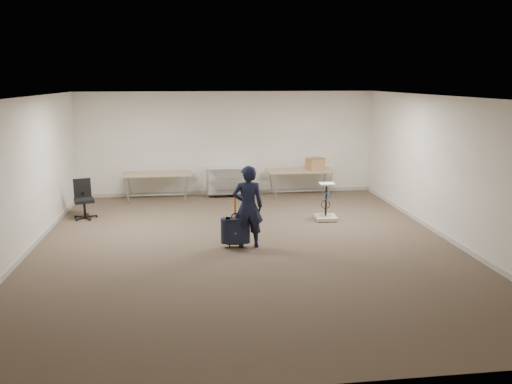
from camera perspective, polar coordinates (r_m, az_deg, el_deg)
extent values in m
plane|color=#443529|center=(9.57, -1.17, -6.22)|extent=(9.00, 9.00, 0.00)
plane|color=beige|center=(13.64, -3.21, 5.54)|extent=(8.00, 0.00, 8.00)
plane|color=beige|center=(4.91, 4.39, -7.71)|extent=(8.00, 0.00, 8.00)
plane|color=beige|center=(9.66, -25.54, 1.29)|extent=(0.00, 9.00, 9.00)
plane|color=beige|center=(10.41, 21.28, 2.42)|extent=(0.00, 9.00, 9.00)
plane|color=white|center=(9.05, -1.25, 10.78)|extent=(8.00, 8.00, 0.00)
cube|color=#B9B4A6|center=(13.86, -3.14, -0.01)|extent=(8.00, 0.02, 0.10)
cube|color=#B9B4A6|center=(9.98, -24.74, -6.32)|extent=(0.02, 9.00, 0.10)
cube|color=#B9B4A6|center=(10.71, 20.65, -4.70)|extent=(0.02, 9.00, 0.10)
cube|color=#927659|center=(13.20, -11.26, 2.05)|extent=(1.80, 0.75, 0.03)
cylinder|color=#909398|center=(13.32, -11.15, -0.33)|extent=(1.50, 0.02, 0.02)
cylinder|color=#909398|center=(13.06, -14.56, 0.13)|extent=(0.13, 0.04, 0.69)
cylinder|color=#909398|center=(12.95, -7.96, 0.31)|extent=(0.13, 0.04, 0.69)
cylinder|color=#909398|center=(13.64, -14.25, 0.68)|extent=(0.13, 0.04, 0.69)
cylinder|color=#909398|center=(13.54, -7.94, 0.86)|extent=(0.13, 0.04, 0.69)
cube|color=#927659|center=(13.47, 5.09, 2.46)|extent=(1.80, 0.75, 0.03)
cylinder|color=#909398|center=(13.59, 5.04, 0.12)|extent=(1.50, 0.02, 0.02)
cylinder|color=#909398|center=(13.12, 2.13, 0.59)|extent=(0.13, 0.04, 0.69)
cylinder|color=#909398|center=(13.44, 8.45, 0.75)|extent=(0.13, 0.04, 0.69)
cylinder|color=#909398|center=(13.70, 1.72, 1.12)|extent=(0.13, 0.04, 0.69)
cylinder|color=#909398|center=(14.00, 7.80, 1.26)|extent=(0.13, 0.04, 0.69)
cylinder|color=silver|center=(13.26, -5.58, 0.90)|extent=(0.02, 0.02, 0.80)
cylinder|color=silver|center=(13.34, -0.43, 1.04)|extent=(0.02, 0.02, 0.80)
cylinder|color=silver|center=(13.70, -5.64, 1.29)|extent=(0.02, 0.02, 0.80)
cylinder|color=silver|center=(13.78, -0.65, 1.42)|extent=(0.02, 0.02, 0.80)
cube|color=silver|center=(13.57, -3.05, -0.07)|extent=(1.20, 0.45, 0.02)
cube|color=silver|center=(13.50, -3.07, 1.37)|extent=(1.20, 0.45, 0.02)
cube|color=silver|center=(13.44, -3.09, 2.75)|extent=(1.20, 0.45, 0.01)
imported|color=black|center=(9.32, -0.92, -1.70)|extent=(0.58, 0.39, 1.57)
cube|color=black|center=(9.42, -2.37, -4.41)|extent=(0.37, 0.23, 0.48)
cube|color=black|center=(9.51, -2.36, -5.84)|extent=(0.33, 0.16, 0.03)
cylinder|color=black|center=(9.51, -3.03, -6.15)|extent=(0.03, 0.07, 0.06)
cylinder|color=black|center=(9.51, -1.68, -6.13)|extent=(0.03, 0.07, 0.06)
torus|color=black|center=(9.34, -2.39, -2.83)|extent=(0.15, 0.03, 0.15)
cube|color=#EE540C|center=(9.31, -2.40, -1.76)|extent=(0.03, 0.01, 0.37)
cylinder|color=black|center=(12.07, -18.93, -2.69)|extent=(0.54, 0.54, 0.08)
cylinder|color=black|center=(12.02, -19.00, -1.83)|extent=(0.05, 0.05, 0.36)
cube|color=black|center=(11.98, -19.07, -0.91)|extent=(0.52, 0.52, 0.07)
cube|color=black|center=(12.12, -19.24, 0.46)|extent=(0.38, 0.16, 0.43)
cube|color=beige|center=(11.41, 7.99, -2.90)|extent=(0.49, 0.49, 0.07)
cylinder|color=black|center=(11.21, 7.32, -3.37)|extent=(0.06, 0.06, 0.04)
cylinder|color=black|center=(11.36, 8.00, -0.86)|extent=(0.05, 0.05, 0.74)
cube|color=beige|center=(11.23, 8.12, 0.92)|extent=(0.34, 0.30, 0.04)
torus|color=blue|center=(11.23, 8.40, -0.54)|extent=(0.24, 0.11, 0.23)
cube|color=#9F844A|center=(13.50, 6.79, 3.21)|extent=(0.51, 0.44, 0.32)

